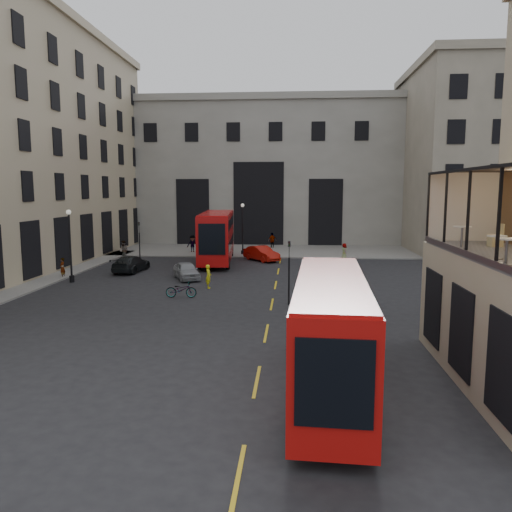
# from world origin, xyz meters

# --- Properties ---
(ground) EXTENTS (140.00, 140.00, 0.00)m
(ground) POSITION_xyz_m (0.00, 0.00, 0.00)
(ground) COLOR black
(ground) RESTS_ON ground
(host_frontage) EXTENTS (3.00, 11.00, 4.50)m
(host_frontage) POSITION_xyz_m (6.50, 0.00, 2.25)
(host_frontage) COLOR tan
(host_frontage) RESTS_ON ground
(cafe_floor) EXTENTS (3.00, 10.00, 0.10)m
(cafe_floor) POSITION_xyz_m (6.50, 0.00, 4.55)
(cafe_floor) COLOR slate
(cafe_floor) RESTS_ON host_frontage
(gateway) EXTENTS (35.00, 10.60, 18.00)m
(gateway) POSITION_xyz_m (-5.00, 47.99, 9.39)
(gateway) COLOR #9E9D93
(gateway) RESTS_ON ground
(building_right) EXTENTS (16.60, 18.60, 20.00)m
(building_right) POSITION_xyz_m (20.00, 39.97, 10.39)
(building_right) COLOR #9F9480
(building_right) RESTS_ON ground
(pavement_far) EXTENTS (40.00, 12.00, 0.12)m
(pavement_far) POSITION_xyz_m (-6.00, 38.00, 0.06)
(pavement_far) COLOR slate
(pavement_far) RESTS_ON ground
(traffic_light_near) EXTENTS (0.16, 0.20, 3.80)m
(traffic_light_near) POSITION_xyz_m (-1.00, 12.00, 2.42)
(traffic_light_near) COLOR black
(traffic_light_near) RESTS_ON ground
(traffic_light_far) EXTENTS (0.16, 0.20, 3.80)m
(traffic_light_far) POSITION_xyz_m (-15.00, 28.00, 2.42)
(traffic_light_far) COLOR black
(traffic_light_far) RESTS_ON ground
(street_lamp_a) EXTENTS (0.36, 0.36, 5.33)m
(street_lamp_a) POSITION_xyz_m (-17.00, 18.00, 2.39)
(street_lamp_a) COLOR black
(street_lamp_a) RESTS_ON ground
(street_lamp_b) EXTENTS (0.36, 0.36, 5.33)m
(street_lamp_b) POSITION_xyz_m (-6.00, 34.00, 2.39)
(street_lamp_b) COLOR black
(street_lamp_b) RESTS_ON ground
(bus_near) EXTENTS (2.79, 9.99, 3.94)m
(bus_near) POSITION_xyz_m (0.50, -0.87, 2.22)
(bus_near) COLOR #B70F0C
(bus_near) RESTS_ON ground
(bus_far) EXTENTS (3.64, 11.86, 4.66)m
(bus_far) POSITION_xyz_m (-7.86, 28.71, 2.62)
(bus_far) COLOR #AF0C0C
(bus_far) RESTS_ON ground
(car_a) EXTENTS (2.99, 4.09, 1.29)m
(car_a) POSITION_xyz_m (-8.87, 19.96, 0.65)
(car_a) COLOR gray
(car_a) RESTS_ON ground
(car_b) EXTENTS (3.84, 4.27, 1.41)m
(car_b) POSITION_xyz_m (-3.79, 30.06, 0.70)
(car_b) COLOR #A5130A
(car_b) RESTS_ON ground
(car_c) EXTENTS (2.28, 4.76, 1.34)m
(car_c) POSITION_xyz_m (-14.15, 22.88, 0.67)
(car_c) COLOR black
(car_c) RESTS_ON ground
(bicycle) EXTENTS (1.97, 0.78, 1.02)m
(bicycle) POSITION_xyz_m (-7.80, 13.47, 0.51)
(bicycle) COLOR gray
(bicycle) RESTS_ON ground
(cyclist) EXTENTS (0.51, 0.67, 1.64)m
(cyclist) POSITION_xyz_m (-6.59, 16.56, 0.82)
(cyclist) COLOR yellow
(cyclist) RESTS_ON ground
(pedestrian_a) EXTENTS (1.10, 0.98, 1.89)m
(pedestrian_a) POSITION_xyz_m (-17.02, 29.48, 0.95)
(pedestrian_a) COLOR gray
(pedestrian_a) RESTS_ON ground
(pedestrian_b) EXTENTS (1.42, 1.14, 1.91)m
(pedestrian_b) POSITION_xyz_m (-11.50, 35.20, 0.96)
(pedestrian_b) COLOR gray
(pedestrian_b) RESTS_ON ground
(pedestrian_c) EXTENTS (1.13, 1.00, 1.83)m
(pedestrian_c) POSITION_xyz_m (-3.21, 40.00, 0.92)
(pedestrian_c) COLOR gray
(pedestrian_c) RESTS_ON ground
(pedestrian_d) EXTENTS (0.72, 0.90, 1.60)m
(pedestrian_d) POSITION_xyz_m (4.15, 31.40, 0.80)
(pedestrian_d) COLOR gray
(pedestrian_d) RESTS_ON ground
(pedestrian_e) EXTENTS (0.39, 0.58, 1.56)m
(pedestrian_e) POSITION_xyz_m (-18.50, 19.70, 0.78)
(pedestrian_e) COLOR gray
(pedestrian_e) RESTS_ON ground
(cafe_table_near) EXTENTS (0.64, 0.64, 0.80)m
(cafe_table_near) POSITION_xyz_m (5.40, -2.17, 5.13)
(cafe_table_near) COLOR silver
(cafe_table_near) RESTS_ON cafe_floor
(cafe_table_mid) EXTENTS (0.60, 0.60, 0.75)m
(cafe_table_mid) POSITION_xyz_m (5.67, -0.75, 5.10)
(cafe_table_mid) COLOR white
(cafe_table_mid) RESTS_ON cafe_floor
(cafe_table_far) EXTENTS (0.66, 0.66, 0.82)m
(cafe_table_far) POSITION_xyz_m (5.58, 2.25, 5.14)
(cafe_table_far) COLOR silver
(cafe_table_far) RESTS_ON cafe_floor
(cafe_chair_d) EXTENTS (0.48, 0.48, 0.89)m
(cafe_chair_d) POSITION_xyz_m (7.03, 2.79, 4.87)
(cafe_chair_d) COLOR tan
(cafe_chair_d) RESTS_ON cafe_floor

